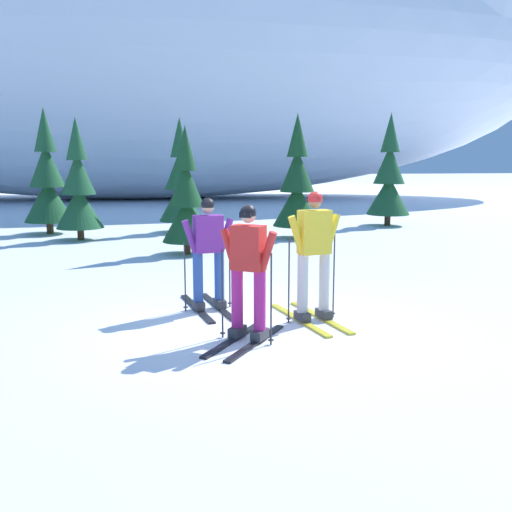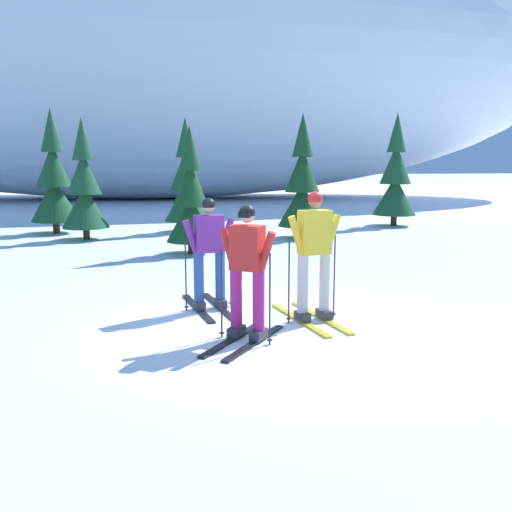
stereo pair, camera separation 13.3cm
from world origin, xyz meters
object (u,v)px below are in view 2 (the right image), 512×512
pine_tree_left (54,182)px  pine_tree_center (186,185)px  pine_tree_far_right (395,179)px  pine_tree_center_right (191,201)px  pine_tree_right (302,187)px  skier_purple_jacket (209,252)px  skier_yellow_jacket (314,254)px  skier_red_jacket (247,270)px  pine_tree_center_left (84,189)px

pine_tree_left → pine_tree_center: bearing=-1.9°
pine_tree_center → pine_tree_far_right: (6.76, 0.75, 0.10)m
pine_tree_center_right → pine_tree_right: pine_tree_right is taller
skier_purple_jacket → skier_yellow_jacket: 1.64m
skier_purple_jacket → pine_tree_center_right: pine_tree_center_right is taller
pine_tree_right → pine_tree_far_right: 4.35m
pine_tree_center → pine_tree_right: pine_tree_right is taller
skier_purple_jacket → pine_tree_center: (-0.32, 9.16, 0.54)m
pine_tree_left → pine_tree_far_right: (10.63, 0.63, -0.00)m
skier_red_jacket → pine_tree_left: (-4.60, 10.83, 0.63)m
skier_yellow_jacket → pine_tree_far_right: 11.85m
skier_red_jacket → pine_tree_right: (2.46, 8.97, 0.54)m
pine_tree_left → skier_yellow_jacket: bearing=-60.9°
pine_tree_center → pine_tree_far_right: pine_tree_far_right is taller
pine_tree_center_right → pine_tree_right: size_ratio=0.87×
skier_red_jacket → pine_tree_right: 9.32m
skier_purple_jacket → pine_tree_left: (-4.19, 9.29, 0.64)m
pine_tree_center → pine_tree_right: (3.19, -1.73, 0.01)m
skier_purple_jacket → pine_tree_center_left: pine_tree_center_left is taller
skier_red_jacket → pine_tree_center_left: 10.03m
skier_red_jacket → pine_tree_left: bearing=113.0°
pine_tree_center_right → skier_yellow_jacket: bearing=-74.5°
pine_tree_center → pine_tree_center_left: bearing=-154.5°
pine_tree_center → pine_tree_center_right: 4.03m
skier_red_jacket → skier_yellow_jacket: 1.25m
skier_purple_jacket → pine_tree_far_right: size_ratio=0.48×
pine_tree_center_right → pine_tree_far_right: bearing=35.6°
pine_tree_left → pine_tree_center_left: (1.10, -1.45, -0.14)m
pine_tree_left → pine_tree_right: pine_tree_left is taller
pine_tree_left → pine_tree_center_left: 1.82m
skier_purple_jacket → skier_yellow_jacket: (1.42, -0.80, 0.08)m
skier_yellow_jacket → pine_tree_center_left: size_ratio=0.55×
skier_yellow_jacket → pine_tree_center_left: pine_tree_center_left is taller
skier_purple_jacket → pine_tree_center_right: 5.16m
skier_red_jacket → pine_tree_right: pine_tree_right is taller
skier_purple_jacket → pine_tree_center: bearing=92.0°
pine_tree_left → pine_tree_right: 7.30m
pine_tree_right → skier_purple_jacket: bearing=-111.1°
skier_yellow_jacket → pine_tree_center_right: 6.18m
pine_tree_far_right → skier_yellow_jacket: bearing=-115.1°
pine_tree_far_right → pine_tree_center_left: bearing=-167.7°
pine_tree_center_left → pine_tree_far_right: 9.75m
skier_red_jacket → pine_tree_left: 11.79m
skier_red_jacket → pine_tree_right: bearing=74.7°
pine_tree_center_left → pine_tree_right: 5.97m
skier_red_jacket → pine_tree_center_right: 6.72m
pine_tree_left → pine_tree_center_right: size_ratio=1.22×
skier_red_jacket → pine_tree_center_left: size_ratio=0.52×
skier_red_jacket → pine_tree_center_left: pine_tree_center_left is taller
skier_yellow_jacket → pine_tree_left: (-5.61, 10.10, 0.56)m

